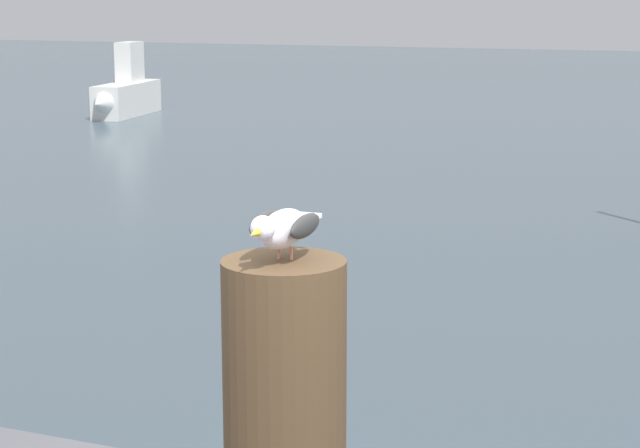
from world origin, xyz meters
TOP-DOWN VIEW (x-y plane):
  - mooring_post at (0.33, -0.50)m, footprint 0.33×0.33m
  - seagull at (0.33, -0.51)m, footprint 0.15×0.39m
  - boat_white at (-13.52, 20.54)m, footprint 1.26×3.43m

SIDE VIEW (x-z plane):
  - boat_white at x=-13.52m, z-range -0.35..1.46m
  - mooring_post at x=0.33m, z-range 1.37..2.23m
  - seagull at x=0.33m, z-range 2.25..2.39m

